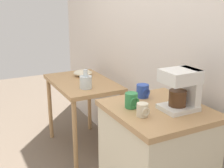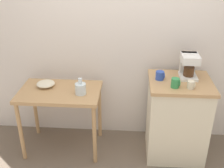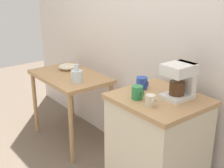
# 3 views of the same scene
# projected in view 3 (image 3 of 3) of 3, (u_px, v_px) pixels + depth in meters

# --- Properties ---
(ground_plane) EXTENTS (8.00, 8.00, 0.00)m
(ground_plane) POSITION_uv_depth(u_px,v_px,m) (110.00, 166.00, 3.04)
(ground_plane) COLOR #6B5B4C
(back_wall) EXTENTS (4.40, 0.10, 2.80)m
(back_wall) POSITION_uv_depth(u_px,v_px,m) (153.00, 20.00, 2.73)
(back_wall) COLOR silver
(back_wall) RESTS_ON ground_plane
(wooden_table) EXTENTS (0.90, 0.57, 0.77)m
(wooden_table) POSITION_uv_depth(u_px,v_px,m) (70.00, 84.00, 3.33)
(wooden_table) COLOR tan
(wooden_table) RESTS_ON ground_plane
(kitchen_counter) EXTENTS (0.66, 0.60, 0.93)m
(kitchen_counter) POSITION_uv_depth(u_px,v_px,m) (157.00, 151.00, 2.44)
(kitchen_counter) COLOR beige
(kitchen_counter) RESTS_ON ground_plane
(bowl_stoneware) EXTENTS (0.20, 0.20, 0.06)m
(bowl_stoneware) POSITION_uv_depth(u_px,v_px,m) (68.00, 67.00, 3.46)
(bowl_stoneware) COLOR beige
(bowl_stoneware) RESTS_ON wooden_table
(glass_carafe_vase) EXTENTS (0.12, 0.12, 0.18)m
(glass_carafe_vase) POSITION_uv_depth(u_px,v_px,m) (77.00, 76.00, 3.06)
(glass_carafe_vase) COLOR silver
(glass_carafe_vase) RESTS_ON wooden_table
(coffee_maker) EXTENTS (0.18, 0.22, 0.26)m
(coffee_maker) POSITION_uv_depth(u_px,v_px,m) (180.00, 79.00, 2.23)
(coffee_maker) COLOR white
(coffee_maker) RESTS_ON kitchen_counter
(mug_blue) EXTENTS (0.09, 0.09, 0.09)m
(mug_blue) POSITION_uv_depth(u_px,v_px,m) (142.00, 83.00, 2.44)
(mug_blue) COLOR #2D4CAD
(mug_blue) RESTS_ON kitchen_counter
(mug_tall_green) EXTENTS (0.09, 0.08, 0.10)m
(mug_tall_green) POSITION_uv_depth(u_px,v_px,m) (137.00, 93.00, 2.23)
(mug_tall_green) COLOR #338C4C
(mug_tall_green) RESTS_ON kitchen_counter
(mug_small_cream) EXTENTS (0.08, 0.07, 0.08)m
(mug_small_cream) POSITION_uv_depth(u_px,v_px,m) (151.00, 100.00, 2.12)
(mug_small_cream) COLOR beige
(mug_small_cream) RESTS_ON kitchen_counter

